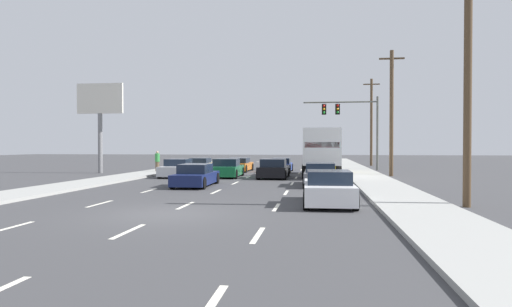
{
  "coord_description": "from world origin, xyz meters",
  "views": [
    {
      "loc": [
        4.86,
        -13.81,
        2.22
      ],
      "look_at": [
        0.68,
        16.16,
        1.7
      ],
      "focal_mm": 30.86,
      "sensor_mm": 36.0,
      "label": 1
    }
  ],
  "objects_px": {
    "box_truck": "(321,150)",
    "utility_pole_near": "(468,76)",
    "car_orange": "(239,165)",
    "car_silver": "(178,169)",
    "traffic_signal_mast": "(346,116)",
    "car_gray": "(320,175)",
    "car_blue": "(281,166)",
    "roadside_billboard": "(100,110)",
    "utility_pole_far": "(371,121)",
    "car_navy": "(196,176)",
    "pedestrian_near_corner": "(157,161)",
    "utility_pole_mid": "(391,111)",
    "car_green": "(227,169)",
    "car_white": "(328,189)",
    "car_tan": "(200,165)",
    "car_black": "(274,169)"
  },
  "relations": [
    {
      "from": "utility_pole_far",
      "to": "pedestrian_near_corner",
      "type": "distance_m",
      "value": 24.98
    },
    {
      "from": "utility_pole_near",
      "to": "roadside_billboard",
      "type": "bearing_deg",
      "value": 143.52
    },
    {
      "from": "traffic_signal_mast",
      "to": "utility_pole_near",
      "type": "distance_m",
      "value": 24.25
    },
    {
      "from": "car_black",
      "to": "car_gray",
      "type": "bearing_deg",
      "value": -60.0
    },
    {
      "from": "car_tan",
      "to": "car_blue",
      "type": "height_order",
      "value": "car_blue"
    },
    {
      "from": "car_green",
      "to": "box_truck",
      "type": "distance_m",
      "value": 7.03
    },
    {
      "from": "car_orange",
      "to": "utility_pole_mid",
      "type": "distance_m",
      "value": 13.57
    },
    {
      "from": "car_green",
      "to": "utility_pole_far",
      "type": "relative_size",
      "value": 0.44
    },
    {
      "from": "car_blue",
      "to": "utility_pole_near",
      "type": "xyz_separation_m",
      "value": [
        8.42,
        -20.46,
        4.2
      ]
    },
    {
      "from": "car_white",
      "to": "utility_pole_mid",
      "type": "xyz_separation_m",
      "value": [
        4.96,
        16.37,
        4.15
      ]
    },
    {
      "from": "car_orange",
      "to": "traffic_signal_mast",
      "type": "distance_m",
      "value": 10.9
    },
    {
      "from": "traffic_signal_mast",
      "to": "box_truck",
      "type": "bearing_deg",
      "value": -105.53
    },
    {
      "from": "utility_pole_near",
      "to": "car_silver",
      "type": "bearing_deg",
      "value": 138.48
    },
    {
      "from": "utility_pole_mid",
      "to": "utility_pole_far",
      "type": "relative_size",
      "value": 0.95
    },
    {
      "from": "car_green",
      "to": "utility_pole_mid",
      "type": "bearing_deg",
      "value": 12.77
    },
    {
      "from": "car_green",
      "to": "car_gray",
      "type": "xyz_separation_m",
      "value": [
        6.54,
        -5.83,
        0.01
      ]
    },
    {
      "from": "car_blue",
      "to": "utility_pole_mid",
      "type": "distance_m",
      "value": 10.23
    },
    {
      "from": "utility_pole_mid",
      "to": "roadside_billboard",
      "type": "distance_m",
      "value": 22.96
    },
    {
      "from": "car_orange",
      "to": "roadside_billboard",
      "type": "bearing_deg",
      "value": -160.42
    },
    {
      "from": "car_navy",
      "to": "car_gray",
      "type": "distance_m",
      "value": 6.91
    },
    {
      "from": "car_orange",
      "to": "car_white",
      "type": "relative_size",
      "value": 1.03
    },
    {
      "from": "car_silver",
      "to": "car_blue",
      "type": "relative_size",
      "value": 0.96
    },
    {
      "from": "car_orange",
      "to": "car_green",
      "type": "height_order",
      "value": "car_green"
    },
    {
      "from": "car_tan",
      "to": "roadside_billboard",
      "type": "bearing_deg",
      "value": -154.84
    },
    {
      "from": "car_tan",
      "to": "car_blue",
      "type": "distance_m",
      "value": 7.08
    },
    {
      "from": "utility_pole_far",
      "to": "car_navy",
      "type": "bearing_deg",
      "value": -115.06
    },
    {
      "from": "box_truck",
      "to": "utility_pole_near",
      "type": "height_order",
      "value": "utility_pole_near"
    },
    {
      "from": "car_orange",
      "to": "car_blue",
      "type": "relative_size",
      "value": 1.01
    },
    {
      "from": "car_navy",
      "to": "box_truck",
      "type": "height_order",
      "value": "box_truck"
    },
    {
      "from": "car_tan",
      "to": "utility_pole_far",
      "type": "bearing_deg",
      "value": 39.24
    },
    {
      "from": "box_truck",
      "to": "traffic_signal_mast",
      "type": "bearing_deg",
      "value": 74.47
    },
    {
      "from": "car_orange",
      "to": "utility_pole_near",
      "type": "height_order",
      "value": "utility_pole_near"
    },
    {
      "from": "car_silver",
      "to": "utility_pole_far",
      "type": "height_order",
      "value": "utility_pole_far"
    },
    {
      "from": "car_green",
      "to": "car_blue",
      "type": "distance_m",
      "value": 7.46
    },
    {
      "from": "box_truck",
      "to": "utility_pole_near",
      "type": "bearing_deg",
      "value": -71.92
    },
    {
      "from": "car_orange",
      "to": "utility_pole_near",
      "type": "distance_m",
      "value": 24.46
    },
    {
      "from": "box_truck",
      "to": "traffic_signal_mast",
      "type": "relative_size",
      "value": 1.29
    },
    {
      "from": "box_truck",
      "to": "utility_pole_mid",
      "type": "relative_size",
      "value": 0.95
    },
    {
      "from": "car_white",
      "to": "box_truck",
      "type": "bearing_deg",
      "value": 90.54
    },
    {
      "from": "car_silver",
      "to": "utility_pole_far",
      "type": "distance_m",
      "value": 25.99
    },
    {
      "from": "utility_pole_near",
      "to": "car_gray",
      "type": "bearing_deg",
      "value": 123.23
    },
    {
      "from": "roadside_billboard",
      "to": "pedestrian_near_corner",
      "type": "relative_size",
      "value": 4.4
    },
    {
      "from": "box_truck",
      "to": "car_green",
      "type": "bearing_deg",
      "value": -164.41
    },
    {
      "from": "car_silver",
      "to": "traffic_signal_mast",
      "type": "relative_size",
      "value": 0.63
    },
    {
      "from": "car_gray",
      "to": "pedestrian_near_corner",
      "type": "relative_size",
      "value": 2.77
    },
    {
      "from": "car_green",
      "to": "car_blue",
      "type": "height_order",
      "value": "car_green"
    },
    {
      "from": "car_silver",
      "to": "utility_pole_mid",
      "type": "height_order",
      "value": "utility_pole_mid"
    },
    {
      "from": "roadside_billboard",
      "to": "car_gray",
      "type": "bearing_deg",
      "value": -26.94
    },
    {
      "from": "car_white",
      "to": "car_tan",
      "type": "bearing_deg",
      "value": 117.35
    },
    {
      "from": "box_truck",
      "to": "car_gray",
      "type": "distance_m",
      "value": 7.8
    }
  ]
}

